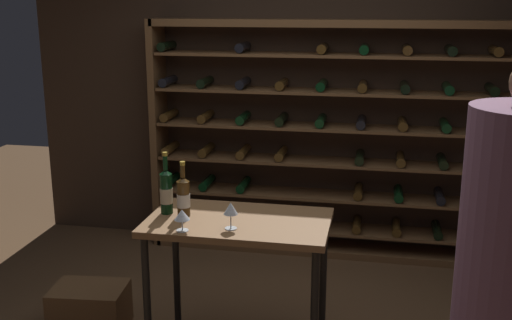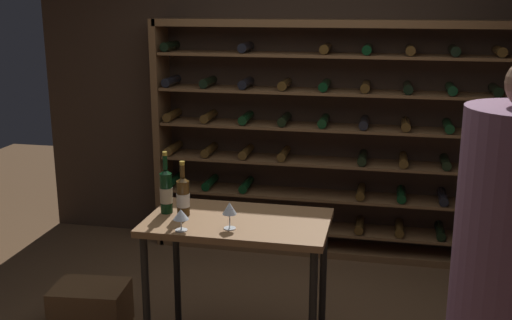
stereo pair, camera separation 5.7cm
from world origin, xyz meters
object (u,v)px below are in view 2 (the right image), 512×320
Objects in this scene: tasting_table at (238,237)px; person_guest_khaki at (511,281)px; wine_glass_stemmed_center at (181,215)px; wine_bottle_amber_reserve at (166,191)px; wine_crate at (91,307)px; wine_glass_stemmed_right at (230,209)px; wine_bottle_black_capsule at (183,196)px; wine_rack at (344,142)px.

tasting_table is 0.55× the size of person_guest_khaki.
person_guest_khaki is 15.64× the size of wine_glass_stemmed_center.
tasting_table is 0.51m from wine_bottle_amber_reserve.
person_guest_khaki is at bearing -24.11° from wine_crate.
person_guest_khaki is at bearing -29.94° from wine_glass_stemmed_right.
wine_bottle_black_capsule is at bearing -169.75° from person_guest_khaki.
wine_rack is 1.67× the size of person_guest_khaki.
wine_glass_stemmed_right is (1.04, -0.30, 0.86)m from wine_crate.
wine_rack is 21.02× the size of wine_glass_stemmed_right.
wine_bottle_amber_reserve is at bearing 124.36° from wine_glass_stemmed_center.
wine_rack is 6.76× the size of wine_crate.
wine_crate is at bearing -164.64° from person_guest_khaki.
wine_glass_stemmed_right reaches higher than wine_crate.
wine_bottle_amber_reserve is at bearing -117.91° from wine_rack.
wine_bottle_black_capsule is (-1.65, 0.93, -0.06)m from person_guest_khaki.
wine_crate is at bearing 154.30° from wine_glass_stemmed_center.
wine_rack is 2.14m from wine_glass_stemmed_center.
wine_glass_stemmed_right is (-0.48, -1.92, 0.02)m from wine_rack.
person_guest_khaki is 1.73m from wine_glass_stemmed_center.
person_guest_khaki is 5.86× the size of wine_bottle_black_capsule.
wine_glass_stemmed_right is at bearing -26.15° from wine_bottle_black_capsule.
wine_rack is at bearing 65.39° from wine_bottle_black_capsule.
wine_crate is (-2.37, 1.06, -0.92)m from person_guest_khaki.
wine_glass_stemmed_right is (-1.33, 0.77, -0.06)m from person_guest_khaki.
wine_glass_stemmed_right is (0.44, -0.18, -0.02)m from wine_bottle_amber_reserve.
wine_glass_stemmed_center is at bearing -137.01° from tasting_table.
person_guest_khaki reaches higher than wine_bottle_amber_reserve.
wine_rack reaches higher than person_guest_khaki.
wine_bottle_black_capsule is at bearing 153.85° from wine_glass_stemmed_right.
wine_crate is 1.28× the size of wine_bottle_amber_reserve.
wine_bottle_black_capsule is 0.12m from wine_bottle_amber_reserve.
person_guest_khaki is at bearing -34.97° from tasting_table.
wine_glass_stemmed_right is at bearing -104.15° from wine_rack.
person_guest_khaki is at bearing -28.23° from wine_bottle_amber_reserve.
wine_bottle_amber_reserve is at bearing -168.77° from person_guest_khaki.
wine_bottle_black_capsule reaches higher than tasting_table.
wine_bottle_amber_reserve reaches higher than tasting_table.
wine_bottle_amber_reserve is at bearing 177.04° from tasting_table.
wine_rack reaches higher than wine_glass_stemmed_right.
wine_glass_stemmed_right is at bearing -15.83° from wine_crate.
wine_bottle_black_capsule is 2.67× the size of wine_glass_stemmed_center.
wine_crate is at bearing 172.62° from tasting_table.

